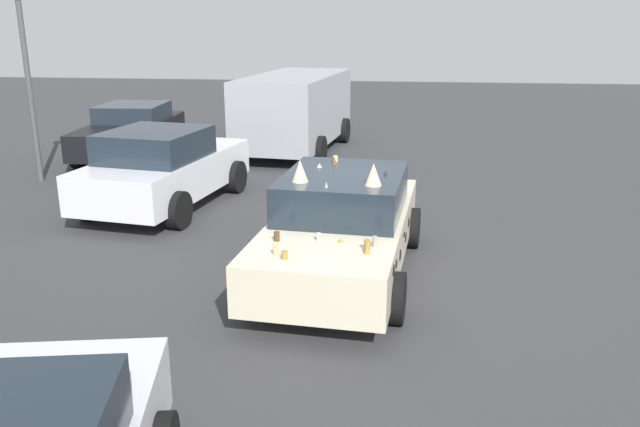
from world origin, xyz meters
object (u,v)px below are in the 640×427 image
(art_car_decorated, at_px, (342,225))
(parked_sedan_far_left, at_px, (131,131))
(parked_sedan_near_right, at_px, (164,168))
(lot_lamp_post, at_px, (27,67))
(parked_van_row_back_center, at_px, (295,108))

(art_car_decorated, height_order, parked_sedan_far_left, art_car_decorated)
(parked_sedan_near_right, height_order, lot_lamp_post, lot_lamp_post)
(parked_sedan_near_right, xyz_separation_m, lot_lamp_post, (1.62, 3.54, 1.76))
(parked_van_row_back_center, bearing_deg, art_car_decorated, 19.88)
(parked_van_row_back_center, distance_m, parked_sedan_far_left, 4.41)
(art_car_decorated, xyz_separation_m, parked_van_row_back_center, (8.83, 2.10, 0.45))
(parked_van_row_back_center, bearing_deg, parked_sedan_far_left, -65.76)
(parked_sedan_near_right, bearing_deg, art_car_decorated, -120.39)
(art_car_decorated, bearing_deg, parked_sedan_near_right, -124.18)
(parked_sedan_near_right, relative_size, lot_lamp_post, 1.05)
(lot_lamp_post, bearing_deg, parked_sedan_far_left, -19.09)
(art_car_decorated, height_order, lot_lamp_post, lot_lamp_post)
(art_car_decorated, bearing_deg, parked_van_row_back_center, -161.79)
(parked_sedan_far_left, bearing_deg, art_car_decorated, 36.27)
(parked_sedan_far_left, bearing_deg, parked_van_row_back_center, 104.04)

